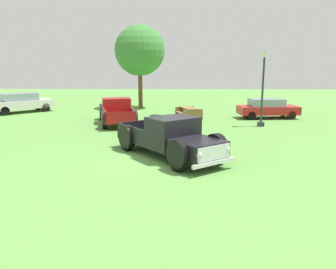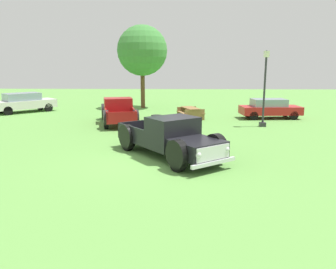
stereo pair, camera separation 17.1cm
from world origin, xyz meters
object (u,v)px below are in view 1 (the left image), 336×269
object	(u,v)px
picnic_table	(189,112)
pickup_truck_behind_left	(116,111)
sedan_distant_a	(267,108)
oak_tree_east	(140,51)
lamp_post_near	(263,87)
sedan_distant_b	(21,102)
trash_can	(155,124)
pickup_truck_foreground	(174,139)

from	to	relation	value
picnic_table	pickup_truck_behind_left	bearing A→B (deg)	-160.92
sedan_distant_a	oak_tree_east	size ratio (longest dim) A/B	0.60
pickup_truck_behind_left	oak_tree_east	xyz separation A→B (m)	(0.81, 7.64, 4.07)
lamp_post_near	picnic_table	xyz separation A→B (m)	(-4.26, 2.81, -1.87)
pickup_truck_behind_left	sedan_distant_b	distance (m)	9.43
oak_tree_east	trash_can	bearing A→B (deg)	-80.15
sedan_distant_a	pickup_truck_behind_left	bearing A→B (deg)	-168.92
pickup_truck_behind_left	lamp_post_near	distance (m)	9.19
oak_tree_east	picnic_table	bearing A→B (deg)	-56.91
trash_can	sedan_distant_b	bearing A→B (deg)	144.79
pickup_truck_behind_left	sedan_distant_b	xyz separation A→B (m)	(-8.25, 4.57, 0.04)
sedan_distant_b	trash_can	xyz separation A→B (m)	(10.92, -7.71, -0.32)
pickup_truck_foreground	lamp_post_near	world-z (taller)	lamp_post_near
pickup_truck_foreground	sedan_distant_a	size ratio (longest dim) A/B	1.30
pickup_truck_behind_left	lamp_post_near	world-z (taller)	lamp_post_near
pickup_truck_behind_left	picnic_table	bearing A→B (deg)	19.08
trash_can	picnic_table	bearing A→B (deg)	66.85
pickup_truck_foreground	trash_can	bearing A→B (deg)	100.96
pickup_truck_behind_left	picnic_table	xyz separation A→B (m)	(4.72, 1.63, -0.26)
sedan_distant_a	picnic_table	xyz separation A→B (m)	(-5.50, -0.37, -0.22)
pickup_truck_foreground	trash_can	xyz separation A→B (m)	(-1.02, 5.28, -0.31)
pickup_truck_foreground	oak_tree_east	xyz separation A→B (m)	(-2.89, 16.06, 4.04)
pickup_truck_behind_left	picnic_table	size ratio (longest dim) A/B	2.53
pickup_truck_foreground	picnic_table	world-z (taller)	pickup_truck_foreground
pickup_truck_behind_left	trash_can	size ratio (longest dim) A/B	5.78
sedan_distant_a	lamp_post_near	bearing A→B (deg)	-111.33
sedan_distant_a	picnic_table	world-z (taller)	sedan_distant_a
sedan_distant_b	pickup_truck_behind_left	bearing A→B (deg)	-28.98
oak_tree_east	lamp_post_near	bearing A→B (deg)	-47.18
lamp_post_near	sedan_distant_b	bearing A→B (deg)	161.55
pickup_truck_behind_left	trash_can	world-z (taller)	pickup_truck_behind_left
pickup_truck_foreground	lamp_post_near	distance (m)	9.10
trash_can	oak_tree_east	world-z (taller)	oak_tree_east
picnic_table	sedan_distant_b	bearing A→B (deg)	167.25
trash_can	pickup_truck_foreground	bearing A→B (deg)	-79.04
sedan_distant_b	trash_can	size ratio (longest dim) A/B	4.80
lamp_post_near	trash_can	xyz separation A→B (m)	(-6.30, -1.96, -1.89)
sedan_distant_a	oak_tree_east	distance (m)	11.72
sedan_distant_b	oak_tree_east	size ratio (longest dim) A/B	0.66
sedan_distant_a	sedan_distant_b	bearing A→B (deg)	172.09
pickup_truck_foreground	picnic_table	xyz separation A→B (m)	(1.02, 10.06, -0.29)
pickup_truck_behind_left	trash_can	distance (m)	4.14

